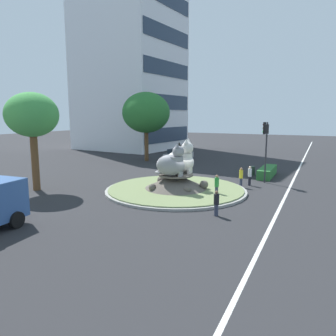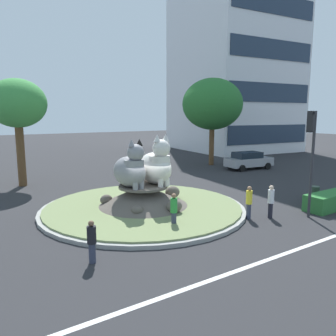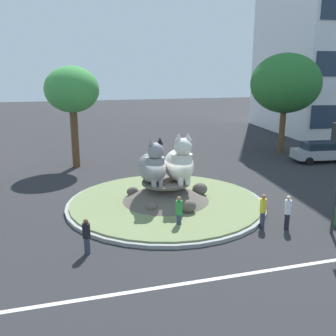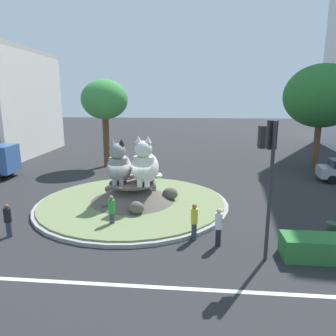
# 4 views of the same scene
# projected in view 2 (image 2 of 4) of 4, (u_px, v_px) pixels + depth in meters

# --- Properties ---
(ground_plane) EXTENTS (160.00, 160.00, 0.00)m
(ground_plane) POSITION_uv_depth(u_px,v_px,m) (143.00, 209.00, 17.94)
(ground_plane) COLOR #28282B
(lane_centreline) EXTENTS (112.00, 0.20, 0.01)m
(lane_centreline) POSITION_uv_depth(u_px,v_px,m) (254.00, 265.00, 11.32)
(lane_centreline) COLOR silver
(lane_centreline) RESTS_ON ground
(roundabout_island) EXTENTS (11.08, 11.08, 1.36)m
(roundabout_island) POSITION_uv_depth(u_px,v_px,m) (144.00, 201.00, 17.89)
(roundabout_island) COLOR gray
(roundabout_island) RESTS_ON ground
(cat_statue_grey) EXTENTS (1.70, 2.76, 2.58)m
(cat_statue_grey) POSITION_uv_depth(u_px,v_px,m) (131.00, 170.00, 17.16)
(cat_statue_grey) COLOR gray
(cat_statue_grey) RESTS_ON roundabout_island
(cat_statue_white) EXTENTS (1.78, 2.85, 2.79)m
(cat_statue_white) POSITION_uv_depth(u_px,v_px,m) (156.00, 166.00, 17.90)
(cat_statue_white) COLOR silver
(cat_statue_white) RESTS_ON roundabout_island
(traffic_light_mast) EXTENTS (0.71, 0.61, 5.35)m
(traffic_light_mast) POSITION_uv_depth(u_px,v_px,m) (311.00, 141.00, 16.00)
(traffic_light_mast) COLOR #2D2D33
(traffic_light_mast) RESTS_ON ground
(office_tower) EXTENTS (15.83, 17.21, 32.13)m
(office_tower) POSITION_uv_depth(u_px,v_px,m) (234.00, 40.00, 47.48)
(office_tower) COLOR silver
(office_tower) RESTS_ON ground
(broadleaf_tree_behind_island) EXTENTS (4.06, 4.06, 7.72)m
(broadleaf_tree_behind_island) POSITION_uv_depth(u_px,v_px,m) (17.00, 105.00, 23.07)
(broadleaf_tree_behind_island) COLOR brown
(broadleaf_tree_behind_island) RESTS_ON ground
(second_tree_near_tower) EXTENTS (6.14, 6.14, 8.88)m
(second_tree_near_tower) POSITION_uv_depth(u_px,v_px,m) (212.00, 104.00, 33.18)
(second_tree_near_tower) COLOR brown
(second_tree_near_tower) RESTS_ON ground
(pedestrian_black_shirt) EXTENTS (0.32, 0.32, 1.55)m
(pedestrian_black_shirt) POSITION_uv_depth(u_px,v_px,m) (92.00, 241.00, 11.34)
(pedestrian_black_shirt) COLOR #33384C
(pedestrian_black_shirt) RESTS_ON ground
(pedestrian_green_shirt) EXTENTS (0.32, 0.32, 1.65)m
(pedestrian_green_shirt) POSITION_uv_depth(u_px,v_px,m) (174.00, 210.00, 14.80)
(pedestrian_green_shirt) COLOR #33384C
(pedestrian_green_shirt) RESTS_ON ground
(pedestrian_white_shirt) EXTENTS (0.31, 0.31, 1.68)m
(pedestrian_white_shirt) POSITION_uv_depth(u_px,v_px,m) (271.00, 201.00, 16.32)
(pedestrian_white_shirt) COLOR black
(pedestrian_white_shirt) RESTS_ON ground
(pedestrian_yellow_shirt) EXTENTS (0.31, 0.31, 1.67)m
(pedestrian_yellow_shirt) POSITION_uv_depth(u_px,v_px,m) (249.00, 201.00, 16.19)
(pedestrian_yellow_shirt) COLOR #33384C
(pedestrian_yellow_shirt) RESTS_ON ground
(sedan_on_far_lane) EXTENTS (4.85, 2.49, 1.67)m
(sedan_on_far_lane) POSITION_uv_depth(u_px,v_px,m) (248.00, 160.00, 31.29)
(sedan_on_far_lane) COLOR #99999E
(sedan_on_far_lane) RESTS_ON ground
(litter_bin) EXTENTS (0.56, 0.56, 0.90)m
(litter_bin) POSITION_uv_depth(u_px,v_px,m) (314.00, 194.00, 19.70)
(litter_bin) COLOR #2D4233
(litter_bin) RESTS_ON ground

